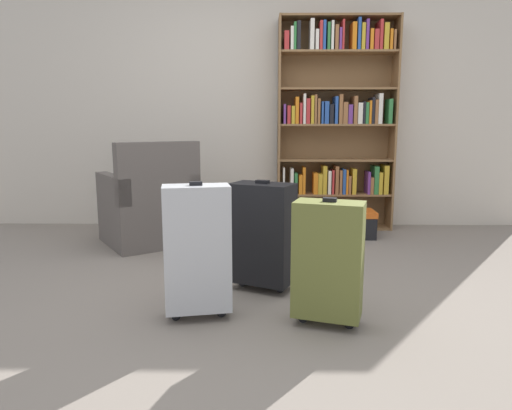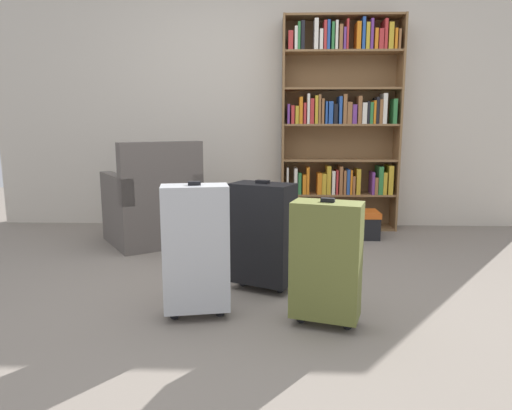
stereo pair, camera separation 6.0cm
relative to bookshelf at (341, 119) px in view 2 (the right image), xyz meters
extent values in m
plane|color=slate|center=(-0.76, -1.95, -1.09)|extent=(9.64, 9.64, 0.00)
cube|color=beige|center=(-0.76, 0.19, 0.21)|extent=(5.51, 0.10, 2.60)
cube|color=brown|center=(-0.57, -0.02, -0.06)|extent=(0.02, 0.27, 2.05)
cube|color=brown|center=(0.55, -0.02, -0.06)|extent=(0.02, 0.27, 2.05)
cube|color=brown|center=(-0.01, 0.11, -0.06)|extent=(1.14, 0.02, 2.05)
cube|color=brown|center=(-0.01, -0.02, -1.08)|extent=(1.10, 0.25, 0.02)
cube|color=brown|center=(-0.01, -0.02, -0.74)|extent=(1.10, 0.25, 0.02)
cube|color=brown|center=(-0.01, -0.02, -0.39)|extent=(1.10, 0.25, 0.02)
cube|color=brown|center=(-0.01, -0.02, -0.05)|extent=(1.10, 0.25, 0.02)
cube|color=brown|center=(-0.01, -0.02, 0.29)|extent=(1.10, 0.25, 0.02)
cube|color=brown|center=(-0.01, -0.02, 0.63)|extent=(1.10, 0.25, 0.02)
cube|color=brown|center=(-0.01, -0.02, 0.95)|extent=(1.10, 0.25, 0.02)
cube|color=silver|center=(-0.52, -0.06, -0.59)|extent=(0.02, 0.15, 0.26)
cube|color=silver|center=(-0.44, -0.03, -0.60)|extent=(0.03, 0.21, 0.25)
cube|color=#2D7238|center=(-0.40, -0.05, -0.62)|extent=(0.03, 0.19, 0.21)
cube|color=orange|center=(-0.35, -0.06, -0.63)|extent=(0.04, 0.16, 0.19)
cube|color=orange|center=(-0.32, -0.05, -0.59)|extent=(0.03, 0.18, 0.26)
cube|color=orange|center=(-0.21, -0.06, -0.62)|extent=(0.04, 0.16, 0.21)
cube|color=gold|center=(-0.16, -0.05, -0.62)|extent=(0.04, 0.18, 0.20)
cube|color=gold|center=(-0.12, -0.04, -0.59)|extent=(0.04, 0.20, 0.28)
cube|color=silver|center=(-0.07, -0.06, -0.61)|extent=(0.03, 0.16, 0.23)
cube|color=#B22D2D|center=(-0.04, -0.05, -0.61)|extent=(0.02, 0.18, 0.24)
cube|color=brown|center=(0.00, -0.03, -0.59)|extent=(0.03, 0.22, 0.28)
cube|color=brown|center=(0.04, -0.04, -0.61)|extent=(0.03, 0.20, 0.23)
cube|color=#264C99|center=(0.07, -0.06, -0.60)|extent=(0.03, 0.17, 0.24)
cube|color=orange|center=(0.10, -0.03, -0.61)|extent=(0.02, 0.22, 0.24)
cube|color=brown|center=(0.13, -0.05, -0.64)|extent=(0.03, 0.18, 0.18)
cube|color=gold|center=(0.17, -0.06, -0.60)|extent=(0.04, 0.17, 0.25)
cube|color=#66337F|center=(0.32, -0.05, -0.62)|extent=(0.02, 0.18, 0.22)
cube|color=brown|center=(0.35, -0.03, -0.64)|extent=(0.03, 0.23, 0.17)
cube|color=#2D7238|center=(0.39, -0.03, -0.59)|extent=(0.04, 0.21, 0.27)
cube|color=gold|center=(0.43, -0.06, -0.62)|extent=(0.04, 0.15, 0.22)
cube|color=gold|center=(0.48, -0.03, -0.58)|extent=(0.04, 0.22, 0.28)
cube|color=#66337F|center=(-0.52, -0.03, 0.05)|extent=(0.02, 0.21, 0.19)
cube|color=#B22D2D|center=(-0.48, -0.06, 0.04)|extent=(0.03, 0.16, 0.17)
cube|color=gold|center=(-0.44, -0.04, 0.04)|extent=(0.03, 0.19, 0.17)
cube|color=orange|center=(-0.40, -0.04, 0.08)|extent=(0.03, 0.20, 0.25)
cube|color=#B22D2D|center=(-0.36, -0.04, 0.06)|extent=(0.02, 0.19, 0.20)
cube|color=silver|center=(-0.33, -0.04, 0.10)|extent=(0.02, 0.20, 0.28)
cube|color=#B22D2D|center=(-0.29, -0.06, 0.08)|extent=(0.04, 0.16, 0.24)
cube|color=gold|center=(-0.25, -0.06, 0.09)|extent=(0.03, 0.16, 0.26)
cube|color=brown|center=(-0.22, -0.04, 0.09)|extent=(0.02, 0.20, 0.27)
cube|color=brown|center=(-0.19, -0.05, 0.08)|extent=(0.02, 0.18, 0.24)
cube|color=#264C99|center=(-0.16, -0.03, 0.06)|extent=(0.02, 0.22, 0.21)
cube|color=#264C99|center=(-0.12, -0.06, 0.06)|extent=(0.04, 0.17, 0.21)
cube|color=black|center=(-0.07, -0.04, 0.05)|extent=(0.04, 0.20, 0.18)
cube|color=#264C99|center=(-0.02, -0.03, 0.09)|extent=(0.03, 0.22, 0.26)
cube|color=brown|center=(0.02, -0.06, 0.10)|extent=(0.03, 0.16, 0.28)
cube|color=brown|center=(0.06, -0.03, 0.06)|extent=(0.04, 0.21, 0.20)
cube|color=#66337F|center=(0.11, -0.03, 0.05)|extent=(0.04, 0.21, 0.18)
cube|color=brown|center=(0.16, -0.04, 0.09)|extent=(0.04, 0.19, 0.26)
cube|color=silver|center=(0.20, -0.04, 0.06)|extent=(0.04, 0.19, 0.20)
cube|color=black|center=(0.24, -0.05, 0.06)|extent=(0.02, 0.18, 0.21)
cube|color=#2D7238|center=(0.27, -0.03, 0.06)|extent=(0.03, 0.22, 0.20)
cube|color=orange|center=(0.30, -0.07, 0.07)|extent=(0.02, 0.15, 0.22)
cube|color=black|center=(0.33, -0.05, 0.08)|extent=(0.03, 0.19, 0.25)
cube|color=brown|center=(0.36, -0.04, 0.07)|extent=(0.03, 0.19, 0.23)
cube|color=silver|center=(0.39, -0.03, 0.10)|extent=(0.04, 0.22, 0.28)
cube|color=#2D7238|center=(0.49, -0.06, 0.07)|extent=(0.04, 0.17, 0.23)
cube|color=#B22D2D|center=(-0.50, -0.05, 0.72)|extent=(0.04, 0.18, 0.17)
cube|color=silver|center=(-0.45, -0.04, 0.74)|extent=(0.03, 0.21, 0.21)
cube|color=#2D7238|center=(-0.43, -0.05, 0.76)|extent=(0.02, 0.18, 0.25)
cube|color=black|center=(-0.39, -0.05, 0.77)|extent=(0.03, 0.18, 0.26)
cube|color=silver|center=(-0.27, -0.06, 0.78)|extent=(0.04, 0.16, 0.28)
cube|color=silver|center=(-0.22, -0.05, 0.73)|extent=(0.03, 0.18, 0.18)
cube|color=#B22D2D|center=(-0.19, -0.06, 0.77)|extent=(0.03, 0.16, 0.26)
cube|color=#264C99|center=(-0.15, -0.03, 0.77)|extent=(0.03, 0.22, 0.26)
cube|color=#2D7238|center=(-0.11, -0.05, 0.76)|extent=(0.03, 0.18, 0.24)
cube|color=silver|center=(-0.08, -0.04, 0.77)|extent=(0.02, 0.21, 0.26)
cube|color=brown|center=(-0.04, -0.03, 0.75)|extent=(0.03, 0.22, 0.22)
cube|color=#66337F|center=(-0.01, -0.05, 0.74)|extent=(0.02, 0.17, 0.20)
cube|color=#B22D2D|center=(0.02, -0.05, 0.77)|extent=(0.02, 0.18, 0.27)
cube|color=orange|center=(0.12, -0.05, 0.76)|extent=(0.04, 0.17, 0.24)
cube|color=#264C99|center=(0.17, -0.06, 0.78)|extent=(0.03, 0.16, 0.28)
cube|color=gold|center=(0.21, -0.07, 0.76)|extent=(0.03, 0.15, 0.24)
cube|color=#66337F|center=(0.24, -0.06, 0.77)|extent=(0.03, 0.16, 0.27)
cube|color=orange|center=(0.28, -0.06, 0.73)|extent=(0.03, 0.15, 0.19)
cube|color=#B22D2D|center=(0.33, -0.03, 0.73)|extent=(0.04, 0.23, 0.18)
cube|color=#B22D2D|center=(0.37, -0.03, 0.77)|extent=(0.03, 0.22, 0.27)
cube|color=gold|center=(0.42, -0.06, 0.76)|extent=(0.04, 0.17, 0.24)
cube|color=orange|center=(0.46, -0.03, 0.73)|extent=(0.02, 0.21, 0.18)
cube|color=brown|center=(0.50, -0.06, 0.73)|extent=(0.02, 0.15, 0.18)
cube|color=#59514C|center=(-1.74, -0.62, -0.89)|extent=(0.97, 0.97, 0.40)
cube|color=gray|center=(-1.74, -0.62, -0.65)|extent=(0.74, 0.76, 0.08)
cube|color=#59514C|center=(-1.58, -0.86, -0.44)|extent=(0.65, 0.49, 0.50)
cube|color=#59514C|center=(-1.49, -0.45, -0.58)|extent=(0.47, 0.64, 0.22)
cube|color=#59514C|center=(-1.99, -0.78, -0.58)|extent=(0.47, 0.64, 0.22)
cylinder|color=white|center=(-1.12, -0.54, -1.04)|extent=(0.08, 0.08, 0.10)
torus|color=white|center=(-1.07, -0.54, -1.03)|extent=(0.06, 0.01, 0.06)
cube|color=black|center=(0.11, -0.39, -0.98)|extent=(0.41, 0.28, 0.22)
cube|color=#D85919|center=(0.11, -0.39, -0.86)|extent=(0.42, 0.29, 0.05)
cube|color=#B7BABF|center=(-1.08, -2.23, -0.70)|extent=(0.38, 0.24, 0.68)
cube|color=black|center=(-1.08, -2.23, -0.35)|extent=(0.07, 0.05, 0.02)
cylinder|color=black|center=(-1.20, -2.25, -1.06)|extent=(0.06, 0.06, 0.05)
cylinder|color=black|center=(-0.95, -2.21, -1.06)|extent=(0.06, 0.06, 0.05)
cube|color=brown|center=(-0.39, -2.31, -0.73)|extent=(0.39, 0.29, 0.60)
cube|color=black|center=(-0.39, -2.31, -0.42)|extent=(0.08, 0.06, 0.02)
cylinder|color=black|center=(-0.51, -2.27, -1.06)|extent=(0.06, 0.06, 0.05)
cylinder|color=black|center=(-0.27, -2.35, -1.06)|extent=(0.06, 0.06, 0.05)
cube|color=black|center=(-0.73, -1.78, -0.72)|extent=(0.44, 0.36, 0.63)
cube|color=black|center=(-0.73, -1.78, -0.40)|extent=(0.09, 0.07, 0.02)
cylinder|color=black|center=(-0.85, -1.73, -1.06)|extent=(0.07, 0.07, 0.05)
cylinder|color=black|center=(-0.61, -1.84, -1.06)|extent=(0.07, 0.07, 0.05)
camera|label=1|loc=(-0.73, -4.58, -0.05)|focal=32.16mm
camera|label=2|loc=(-0.67, -4.58, -0.05)|focal=32.16mm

